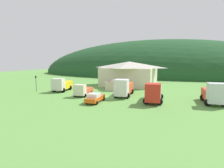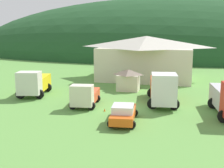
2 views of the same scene
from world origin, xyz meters
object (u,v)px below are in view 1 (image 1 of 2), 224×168
at_px(heavy_rig_white, 124,88).
at_px(service_pickup_orange, 95,98).
at_px(depot_building, 129,73).
at_px(traffic_light_west, 36,82).
at_px(play_shed_cream, 113,84).
at_px(tow_truck_silver, 214,94).
at_px(crane_truck_red, 154,92).
at_px(traffic_cone_near_pickup, 90,98).
at_px(flatbed_truck_yellow, 62,85).
at_px(light_truck_cream, 83,90).

xyz_separation_m(heavy_rig_white, service_pickup_orange, (-2.82, -7.29, -0.94)).
height_order(depot_building, traffic_light_west, depot_building).
height_order(play_shed_cream, tow_truck_silver, tow_truck_silver).
bearing_deg(crane_truck_red, heavy_rig_white, -121.62).
bearing_deg(depot_building, service_pickup_orange, -87.58).
distance_m(service_pickup_orange, traffic_cone_near_pickup, 3.95).
height_order(flatbed_truck_yellow, light_truck_cream, flatbed_truck_yellow).
bearing_deg(traffic_cone_near_pickup, crane_truck_red, 5.50).
bearing_deg(light_truck_cream, crane_truck_red, 81.85).
bearing_deg(heavy_rig_white, crane_truck_red, 56.90).
distance_m(light_truck_cream, crane_truck_red, 14.37).
bearing_deg(light_truck_cream, heavy_rig_white, 103.27).
bearing_deg(tow_truck_silver, play_shed_cream, -113.95).
relative_size(play_shed_cream, traffic_light_west, 0.83).
distance_m(tow_truck_silver, traffic_light_west, 36.89).
height_order(traffic_light_west, traffic_cone_near_pickup, traffic_light_west).
xyz_separation_m(flatbed_truck_yellow, crane_truck_red, (22.09, -3.71, 0.15)).
distance_m(play_shed_cream, service_pickup_orange, 13.58).
relative_size(tow_truck_silver, traffic_light_west, 1.95).
xyz_separation_m(light_truck_cream, service_pickup_orange, (5.03, -4.40, -0.33)).
xyz_separation_m(play_shed_cream, crane_truck_red, (11.37, -9.32, 0.25)).
relative_size(heavy_rig_white, crane_truck_red, 1.10).
bearing_deg(heavy_rig_white, play_shed_cream, -148.37).
bearing_deg(heavy_rig_white, traffic_cone_near_pickup, -57.68).
bearing_deg(traffic_cone_near_pickup, service_pickup_orange, -49.89).
bearing_deg(play_shed_cream, tow_truck_silver, -18.96).
distance_m(service_pickup_orange, traffic_light_west, 18.92).
distance_m(play_shed_cream, traffic_light_west, 18.01).
xyz_separation_m(crane_truck_red, tow_truck_silver, (9.44, 2.17, 0.04)).
bearing_deg(play_shed_cream, traffic_cone_near_pickup, -92.39).
distance_m(traffic_light_west, traffic_cone_near_pickup, 15.96).
bearing_deg(tow_truck_silver, heavy_rig_white, -98.69).
xyz_separation_m(depot_building, light_truck_cream, (-4.02, -19.44, -2.42)).
distance_m(light_truck_cream, tow_truck_silver, 23.87).
xyz_separation_m(light_truck_cream, heavy_rig_white, (7.85, 2.88, 0.60)).
bearing_deg(light_truck_cream, traffic_cone_near_pickup, 53.37).
relative_size(light_truck_cream, traffic_cone_near_pickup, 8.60).
xyz_separation_m(flatbed_truck_yellow, tow_truck_silver, (31.53, -1.54, 0.19)).
bearing_deg(crane_truck_red, light_truck_cream, -96.67).
height_order(heavy_rig_white, traffic_cone_near_pickup, heavy_rig_white).
relative_size(service_pickup_orange, traffic_cone_near_pickup, 8.06).
bearing_deg(flatbed_truck_yellow, heavy_rig_white, 75.54).
height_order(depot_building, crane_truck_red, depot_building).
relative_size(flatbed_truck_yellow, heavy_rig_white, 0.80).
relative_size(depot_building, traffic_light_west, 4.24).
relative_size(heavy_rig_white, service_pickup_orange, 1.68).
xyz_separation_m(play_shed_cream, tow_truck_silver, (20.82, -7.15, 0.29)).
distance_m(crane_truck_red, tow_truck_silver, 9.69).
bearing_deg(depot_building, flatbed_truck_yellow, -126.23).
xyz_separation_m(depot_building, play_shed_cream, (-1.04, -10.43, -2.13)).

